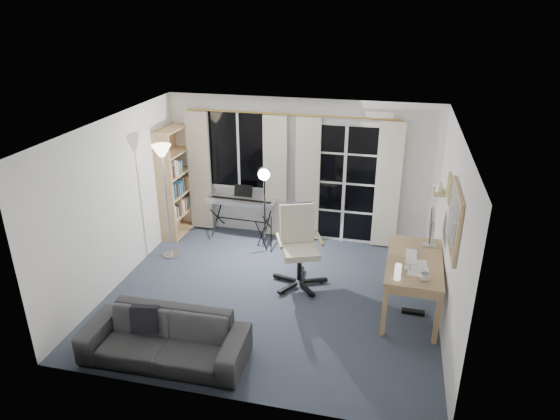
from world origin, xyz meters
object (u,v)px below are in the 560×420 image
(monitor, at_px, (432,227))
(mug, at_px, (425,276))
(keyboard_piano, at_px, (242,202))
(sofa, at_px, (164,331))
(torchiere_lamp, at_px, (163,168))
(bookshelf, at_px, (174,184))
(studio_light, at_px, (264,183))
(office_chair, at_px, (298,238))
(desk, at_px, (414,266))

(monitor, height_order, mug, monitor)
(keyboard_piano, relative_size, sofa, 0.64)
(torchiere_lamp, height_order, keyboard_piano, torchiere_lamp)
(bookshelf, height_order, monitor, bookshelf)
(bookshelf, xyz_separation_m, studio_light, (1.69, -0.36, 0.28))
(bookshelf, relative_size, sofa, 1.01)
(torchiere_lamp, xyz_separation_m, office_chair, (2.14, -0.28, -0.80))
(bookshelf, distance_m, keyboard_piano, 1.21)
(office_chair, xyz_separation_m, sofa, (-1.14, -2.05, -0.32))
(office_chair, bearing_deg, torchiere_lamp, 150.77)
(monitor, bearing_deg, sofa, -142.55)
(office_chair, xyz_separation_m, monitor, (1.81, 0.06, 0.35))
(torchiere_lamp, distance_m, office_chair, 2.30)
(torchiere_lamp, relative_size, mug, 15.05)
(torchiere_lamp, relative_size, keyboard_piano, 1.53)
(bookshelf, distance_m, desk, 4.29)
(sofa, bearing_deg, mug, 21.20)
(studio_light, distance_m, office_chair, 1.16)
(torchiere_lamp, xyz_separation_m, desk, (3.75, -0.67, -0.83))
(monitor, bearing_deg, mug, -93.93)
(keyboard_piano, distance_m, office_chair, 1.71)
(sofa, bearing_deg, studio_light, 80.20)
(torchiere_lamp, xyz_separation_m, monitor, (3.95, -0.22, -0.46))
(keyboard_piano, height_order, office_chair, office_chair)
(studio_light, height_order, office_chair, studio_light)
(monitor, bearing_deg, keyboard_piano, 161.24)
(monitor, height_order, sofa, monitor)
(bookshelf, xyz_separation_m, monitor, (4.20, -1.08, 0.13))
(torchiere_lamp, distance_m, studio_light, 1.55)
(monitor, bearing_deg, office_chair, -176.17)
(office_chair, distance_m, mug, 1.93)
(bookshelf, bearing_deg, studio_light, -9.30)
(studio_light, bearing_deg, sofa, -110.76)
(desk, relative_size, mug, 11.56)
(desk, xyz_separation_m, mug, (0.10, -0.50, 0.15))
(bookshelf, xyz_separation_m, mug, (4.10, -2.03, -0.09))
(studio_light, bearing_deg, desk, -38.74)
(bookshelf, relative_size, keyboard_piano, 1.57)
(torchiere_lamp, bearing_deg, studio_light, 19.21)
(keyboard_piano, xyz_separation_m, mug, (2.92, -2.09, 0.15))
(studio_light, distance_m, mug, 2.96)
(keyboard_piano, relative_size, desk, 0.85)
(bookshelf, xyz_separation_m, sofa, (1.25, -3.18, -0.53))
(bookshelf, distance_m, sofa, 3.46)
(torchiere_lamp, relative_size, studio_light, 1.25)
(bookshelf, distance_m, studio_light, 1.75)
(office_chair, relative_size, desk, 0.82)
(bookshelf, height_order, studio_light, bookshelf)
(studio_light, height_order, mug, studio_light)
(sofa, bearing_deg, desk, 30.16)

